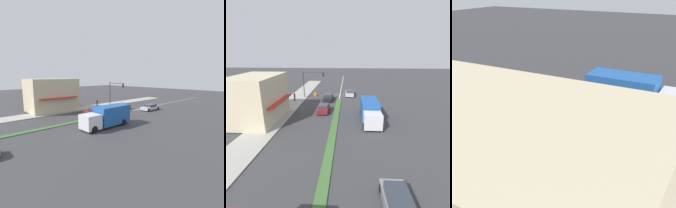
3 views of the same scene
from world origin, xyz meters
TOP-DOWN VIEW (x-y plane):
  - ground_plane at (0.00, 18.00)m, footprint 160.00×160.00m
  - sidewalk_right at (9.00, 18.50)m, footprint 4.00×73.00m
  - median_strip at (0.00, 27.00)m, footprint 0.90×46.00m
  - lane_marking_center at (0.00, 0.00)m, footprint 0.16×60.00m
  - building_corner_store at (11.05, 15.51)m, footprint 6.59×9.33m
  - traffic_signal_main at (6.12, 2.77)m, footprint 4.59×0.34m
  - pedestrian at (8.80, 5.73)m, footprint 0.34×0.34m
  - warning_aframe_sign at (5.41, 1.77)m, footprint 0.45×0.53m
  - delivery_truck at (-5.00, 14.93)m, footprint 2.44×7.50m
  - sedan_silver at (-2.20, 0.33)m, footprint 1.83×4.34m
  - sedan_dark at (2.20, 4.51)m, footprint 1.77×4.21m
  - sedan_maroon at (2.20, 11.63)m, footprint 1.73×3.80m

SIDE VIEW (x-z plane):
  - ground_plane at x=0.00m, z-range 0.00..0.00m
  - lane_marking_center at x=0.00m, z-range 0.00..0.01m
  - median_strip at x=0.00m, z-range 0.00..0.10m
  - sidewalk_right at x=9.00m, z-range 0.00..0.12m
  - warning_aframe_sign at x=5.41m, z-range 0.01..0.84m
  - sedan_silver at x=-2.20m, z-range -0.01..1.18m
  - sedan_maroon at x=2.20m, z-range -0.02..1.24m
  - sedan_dark at x=2.20m, z-range -0.02..1.29m
  - pedestrian at x=8.80m, z-range 0.16..1.85m
  - delivery_truck at x=-5.00m, z-range 0.03..2.90m
  - building_corner_store at x=11.05m, z-range 0.12..6.49m
  - traffic_signal_main at x=6.12m, z-range 1.10..6.70m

